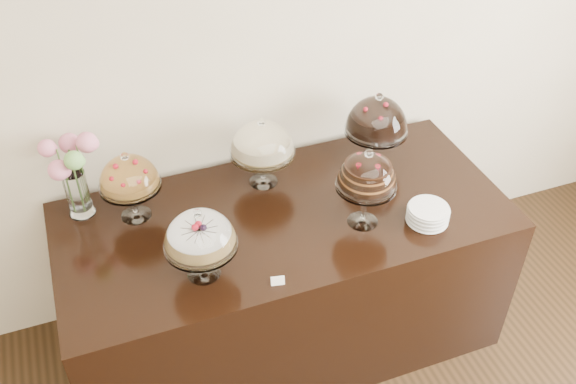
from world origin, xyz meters
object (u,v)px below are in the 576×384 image
object	(u,v)px
display_counter	(285,278)
cake_stand_dark_choco	(377,118)
flower_vase	(73,170)
cake_stand_cheesecake	(262,142)
cake_stand_choco_layer	(367,174)
cake_stand_fruit_tart	(129,176)
cake_stand_sugar_sponge	(200,234)
plate_stack	(428,214)

from	to	relation	value
display_counter	cake_stand_dark_choco	bearing A→B (deg)	22.74
flower_vase	cake_stand_cheesecake	bearing A→B (deg)	-5.35
cake_stand_dark_choco	cake_stand_choco_layer	bearing A→B (deg)	-121.97
flower_vase	cake_stand_choco_layer	bearing A→B (deg)	-23.56
flower_vase	cake_stand_fruit_tart	bearing A→B (deg)	-26.40
cake_stand_sugar_sponge	display_counter	bearing A→B (deg)	27.60
cake_stand_fruit_tart	plate_stack	bearing A→B (deg)	-22.19
cake_stand_cheesecake	plate_stack	xyz separation A→B (m)	(0.64, -0.57, -0.21)
cake_stand_cheesecake	flower_vase	world-z (taller)	flower_vase
cake_stand_dark_choco	display_counter	bearing A→B (deg)	-157.26
display_counter	cake_stand_cheesecake	xyz separation A→B (m)	(-0.01, 0.28, 0.70)
display_counter	flower_vase	bearing A→B (deg)	158.18
display_counter	plate_stack	world-z (taller)	plate_stack
plate_stack	flower_vase	bearing A→B (deg)	157.14
cake_stand_sugar_sponge	cake_stand_cheesecake	xyz separation A→B (m)	(0.45, 0.53, 0.02)
cake_stand_choco_layer	plate_stack	xyz separation A→B (m)	(0.29, -0.10, -0.25)
display_counter	cake_stand_choco_layer	world-z (taller)	cake_stand_choco_layer
cake_stand_choco_layer	cake_stand_fruit_tart	size ratio (longest dim) A/B	1.13
display_counter	cake_stand_fruit_tart	world-z (taller)	cake_stand_fruit_tart
cake_stand_choco_layer	flower_vase	bearing A→B (deg)	156.44
cake_stand_cheesecake	cake_stand_fruit_tart	world-z (taller)	cake_stand_cheesecake
flower_vase	plate_stack	distance (m)	1.69
cake_stand_sugar_sponge	cake_stand_dark_choco	distance (m)	1.18
cake_stand_sugar_sponge	cake_stand_fruit_tart	bearing A→B (deg)	113.23
cake_stand_cheesecake	cake_stand_dark_choco	bearing A→B (deg)	-2.64
cake_stand_sugar_sponge	cake_stand_choco_layer	xyz separation A→B (m)	(0.80, 0.06, 0.05)
cake_stand_sugar_sponge	cake_stand_dark_choco	xyz separation A→B (m)	(1.07, 0.50, 0.03)
cake_stand_fruit_tart	plate_stack	distance (m)	1.42
cake_stand_fruit_tart	cake_stand_sugar_sponge	bearing A→B (deg)	-66.77
plate_stack	cake_stand_cheesecake	bearing A→B (deg)	138.50
display_counter	cake_stand_sugar_sponge	size ratio (longest dim) A/B	5.98
cake_stand_choco_layer	plate_stack	distance (m)	0.40
cake_stand_sugar_sponge	cake_stand_cheesecake	distance (m)	0.69
cake_stand_sugar_sponge	flower_vase	size ratio (longest dim) A/B	0.85
display_counter	cake_stand_choco_layer	xyz separation A→B (m)	(0.33, -0.18, 0.74)
flower_vase	plate_stack	size ratio (longest dim) A/B	2.19
cake_stand_cheesecake	cake_stand_choco_layer	bearing A→B (deg)	-52.99
cake_stand_sugar_sponge	flower_vase	distance (m)	0.76
cake_stand_dark_choco	plate_stack	xyz separation A→B (m)	(0.02, -0.54, -0.22)
cake_stand_dark_choco	cake_stand_fruit_tart	distance (m)	1.28
cake_stand_sugar_sponge	cake_stand_choco_layer	bearing A→B (deg)	4.63
cake_stand_dark_choco	cake_stand_fruit_tart	size ratio (longest dim) A/B	1.10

